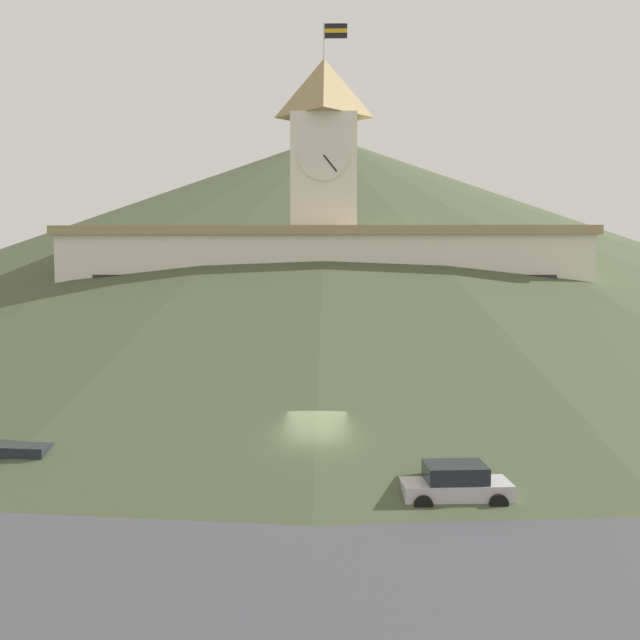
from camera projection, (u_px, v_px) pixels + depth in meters
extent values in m
plane|color=#424247|center=(316.00, 478.00, 28.94)|extent=(160.00, 160.00, 0.00)
cube|color=silver|center=(324.00, 312.00, 50.77)|extent=(35.33, 8.33, 10.62)
cube|color=#998456|center=(324.00, 233.00, 50.35)|extent=(35.93, 8.93, 0.60)
cube|color=silver|center=(324.00, 174.00, 50.03)|extent=(4.50, 4.50, 7.71)
pyramid|color=#998456|center=(324.00, 88.00, 49.59)|extent=(4.95, 4.95, 4.05)
cylinder|color=silver|center=(324.00, 155.00, 47.66)|extent=(3.42, 0.12, 3.42)
cube|color=black|center=(330.00, 163.00, 47.62)|extent=(0.96, 0.06, 1.15)
cylinder|color=#B2B2B7|center=(324.00, 41.00, 49.34)|extent=(0.10, 0.10, 2.40)
cube|color=black|center=(336.00, 31.00, 49.28)|extent=(1.60, 0.06, 1.00)
cube|color=gold|center=(336.00, 31.00, 49.24)|extent=(1.60, 0.04, 0.28)
cube|color=#232328|center=(109.00, 319.00, 46.83)|extent=(1.94, 0.16, 5.84)
cube|color=#232328|center=(215.00, 319.00, 46.69)|extent=(1.94, 0.16, 5.84)
cube|color=#232328|center=(323.00, 319.00, 46.56)|extent=(1.94, 0.16, 5.84)
cube|color=#232328|center=(431.00, 320.00, 46.42)|extent=(1.94, 0.16, 5.84)
cube|color=#232328|center=(540.00, 320.00, 46.28)|extent=(1.94, 0.16, 5.84)
cube|color=gold|center=(89.00, 386.00, 44.22)|extent=(5.81, 0.12, 2.34)
cube|color=black|center=(182.00, 386.00, 44.11)|extent=(5.81, 0.12, 2.34)
cube|color=gold|center=(275.00, 386.00, 43.99)|extent=(5.81, 0.12, 2.34)
cube|color=black|center=(369.00, 387.00, 43.88)|extent=(5.81, 0.12, 2.34)
cube|color=gold|center=(464.00, 387.00, 43.76)|extent=(5.81, 0.12, 2.34)
cube|color=black|center=(559.00, 387.00, 43.65)|extent=(5.81, 0.12, 2.34)
cone|color=#424C33|center=(328.00, 238.00, 85.88)|extent=(126.83, 126.83, 24.02)
cylinder|color=black|center=(126.00, 365.00, 45.13)|extent=(0.14, 0.14, 4.64)
cube|color=black|center=(125.00, 331.00, 44.97)|extent=(0.90, 0.08, 0.08)
sphere|color=white|center=(118.00, 328.00, 44.96)|extent=(0.36, 0.36, 0.36)
sphere|color=white|center=(132.00, 328.00, 44.94)|extent=(0.36, 0.36, 0.36)
cylinder|color=black|center=(308.00, 365.00, 44.90)|extent=(0.14, 0.14, 4.76)
cube|color=black|center=(308.00, 329.00, 44.73)|extent=(0.90, 0.08, 0.08)
sphere|color=white|center=(301.00, 327.00, 44.72)|extent=(0.36, 0.36, 0.36)
sphere|color=white|center=(315.00, 327.00, 44.71)|extent=(0.36, 0.36, 0.36)
cylinder|color=black|center=(512.00, 364.00, 44.64)|extent=(0.14, 0.14, 4.86)
cube|color=black|center=(513.00, 328.00, 44.47)|extent=(0.90, 0.08, 0.08)
sphere|color=white|center=(506.00, 325.00, 44.46)|extent=(0.36, 0.36, 0.36)
sphere|color=white|center=(520.00, 325.00, 44.45)|extent=(0.36, 0.36, 0.36)
cube|color=#B7B7BC|center=(455.00, 491.00, 25.61)|extent=(4.02, 1.99, 0.74)
cube|color=#1E2328|center=(455.00, 472.00, 25.56)|extent=(2.26, 1.72, 0.61)
cylinder|color=black|center=(423.00, 504.00, 24.71)|extent=(0.68, 0.35, 0.66)
cylinder|color=black|center=(414.00, 489.00, 26.40)|extent=(0.68, 0.35, 0.66)
cylinder|color=black|center=(498.00, 503.00, 24.85)|extent=(0.68, 0.35, 0.66)
cylinder|color=black|center=(484.00, 488.00, 26.54)|extent=(0.68, 0.35, 0.66)
cube|color=white|center=(23.00, 467.00, 28.60)|extent=(4.65, 2.23, 0.74)
cube|color=#1E2328|center=(23.00, 451.00, 28.55)|extent=(2.63, 1.89, 0.61)
cylinder|color=black|center=(70.00, 467.00, 29.33)|extent=(0.69, 0.39, 0.66)
cylinder|color=black|center=(48.00, 480.00, 27.55)|extent=(0.69, 0.39, 0.66)
cylinder|color=black|center=(0.00, 464.00, 29.69)|extent=(0.69, 0.39, 0.66)
cube|color=red|center=(254.00, 413.00, 39.12)|extent=(4.48, 2.00, 0.72)
cube|color=#1E2328|center=(254.00, 402.00, 39.07)|extent=(2.49, 1.76, 0.59)
cylinder|color=black|center=(224.00, 420.00, 38.33)|extent=(0.65, 0.35, 0.64)
cylinder|color=black|center=(231.00, 413.00, 40.12)|extent=(0.65, 0.35, 0.64)
cylinder|color=black|center=(280.00, 421.00, 38.14)|extent=(0.65, 0.35, 0.64)
cylinder|color=black|center=(283.00, 414.00, 39.93)|extent=(0.65, 0.35, 0.64)
cube|color=yellow|center=(479.00, 430.00, 35.27)|extent=(4.27, 1.97, 0.67)
cube|color=#1E2328|center=(479.00, 418.00, 35.22)|extent=(2.38, 1.75, 0.55)
cylinder|color=black|center=(452.00, 438.00, 34.47)|extent=(0.61, 0.35, 0.59)
cylinder|color=black|center=(447.00, 429.00, 36.27)|extent=(0.61, 0.35, 0.59)
cylinder|color=black|center=(511.00, 438.00, 34.30)|extent=(0.61, 0.35, 0.59)
cylinder|color=black|center=(504.00, 430.00, 36.09)|extent=(0.61, 0.35, 0.59)
cube|color=black|center=(633.00, 426.00, 35.45)|extent=(4.97, 2.19, 0.89)
cube|color=#1E2328|center=(633.00, 410.00, 35.39)|extent=(2.76, 1.94, 0.73)
cylinder|color=black|center=(592.00, 426.00, 36.56)|extent=(0.81, 0.39, 0.79)
cylinder|color=black|center=(605.00, 435.00, 34.57)|extent=(0.81, 0.39, 0.79)
cylinder|color=brown|center=(502.00, 407.00, 41.16)|extent=(0.20, 0.20, 0.86)
cylinder|color=brown|center=(501.00, 408.00, 40.93)|extent=(0.20, 0.20, 0.86)
cylinder|color=brown|center=(502.00, 395.00, 40.99)|extent=(0.52, 0.52, 0.68)
sphere|color=beige|center=(502.00, 386.00, 40.95)|extent=(0.29, 0.29, 0.29)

